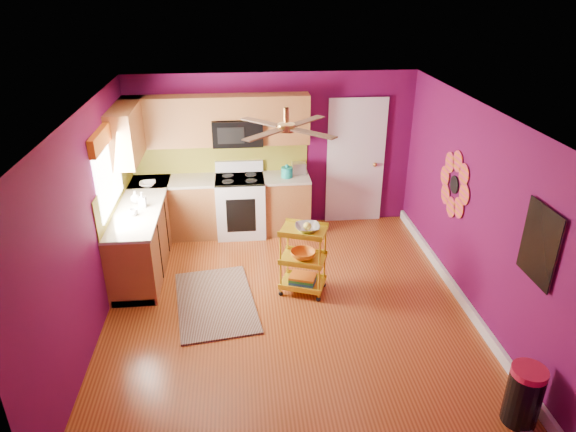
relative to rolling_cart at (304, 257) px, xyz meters
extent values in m
plane|color=maroon|center=(-0.24, -0.35, -0.53)|extent=(5.00, 5.00, 0.00)
cube|color=#5A0A41|center=(-0.24, 2.15, 0.72)|extent=(4.50, 0.04, 2.50)
cube|color=#5A0A41|center=(-0.24, -2.85, 0.72)|extent=(4.50, 0.04, 2.50)
cube|color=#5A0A41|center=(-2.49, -0.35, 0.72)|extent=(0.04, 5.00, 2.50)
cube|color=#5A0A41|center=(2.01, -0.35, 0.72)|extent=(0.04, 5.00, 2.50)
cube|color=silver|center=(-0.24, -0.35, 1.97)|extent=(4.50, 5.00, 0.04)
cube|color=white|center=(1.98, -0.35, -0.46)|extent=(0.05, 4.90, 0.14)
cube|color=brown|center=(-2.19, 1.00, -0.08)|extent=(0.60, 2.30, 0.90)
cube|color=brown|center=(-1.09, 1.85, -0.08)|extent=(2.80, 0.60, 0.90)
cube|color=beige|center=(-2.19, 1.00, 0.39)|extent=(0.63, 2.30, 0.04)
cube|color=beige|center=(-1.09, 1.85, 0.39)|extent=(2.80, 0.63, 0.04)
cube|color=black|center=(-2.19, 1.00, -0.48)|extent=(0.54, 2.30, 0.10)
cube|color=black|center=(-1.09, 1.85, -0.48)|extent=(2.80, 0.54, 0.10)
cube|color=white|center=(-0.79, 1.82, -0.07)|extent=(0.76, 0.66, 0.92)
cube|color=black|center=(-0.79, 1.82, 0.40)|extent=(0.76, 0.62, 0.03)
cube|color=white|center=(-0.79, 2.10, 0.51)|extent=(0.76, 0.06, 0.18)
cube|color=black|center=(-0.79, 1.50, -0.08)|extent=(0.45, 0.02, 0.55)
cube|color=brown|center=(-1.83, 1.99, 1.30)|extent=(1.32, 0.33, 0.75)
cube|color=brown|center=(-0.05, 1.99, 1.30)|extent=(0.72, 0.33, 0.75)
cube|color=brown|center=(-0.79, 1.99, 1.50)|extent=(0.76, 0.33, 0.34)
cube|color=brown|center=(-2.32, 1.50, 1.30)|extent=(0.33, 1.30, 0.75)
cube|color=black|center=(-0.79, 1.95, 1.12)|extent=(0.76, 0.38, 0.40)
cube|color=olive|center=(-1.09, 2.14, 0.67)|extent=(2.80, 0.01, 0.51)
cube|color=olive|center=(-2.48, 1.00, 0.67)|extent=(0.01, 2.30, 0.51)
cube|color=white|center=(-2.47, 0.70, 1.02)|extent=(0.03, 1.20, 1.00)
cube|color=orange|center=(-2.44, 0.70, 1.49)|extent=(0.08, 1.35, 0.22)
cube|color=white|center=(1.11, 2.13, 0.50)|extent=(0.85, 0.04, 2.05)
cube|color=white|center=(1.11, 2.11, 0.50)|extent=(0.95, 0.02, 2.15)
sphere|color=#BF8C3F|center=(1.43, 2.07, 0.47)|extent=(0.07, 0.07, 0.07)
cylinder|color=black|center=(1.99, 0.25, 0.82)|extent=(0.01, 0.24, 0.24)
cube|color=teal|center=(1.99, -1.75, 1.02)|extent=(0.03, 0.52, 0.72)
cube|color=black|center=(1.98, -1.75, 1.02)|extent=(0.01, 0.56, 0.76)
cylinder|color=#BF8C3F|center=(-0.24, -0.15, 1.89)|extent=(0.06, 0.06, 0.16)
cylinder|color=#BF8C3F|center=(-0.24, -0.15, 1.75)|extent=(0.20, 0.20, 0.08)
cube|color=#4C2D19|center=(0.03, 0.12, 1.75)|extent=(0.47, 0.47, 0.01)
cube|color=#4C2D19|center=(-0.50, 0.12, 1.75)|extent=(0.47, 0.47, 0.01)
cube|color=#4C2D19|center=(-0.50, -0.42, 1.75)|extent=(0.47, 0.47, 0.01)
cube|color=#4C2D19|center=(0.03, -0.42, 1.75)|extent=(0.47, 0.47, 0.01)
cube|color=black|center=(-1.16, -0.14, -0.51)|extent=(1.16, 1.68, 0.02)
cylinder|color=gold|center=(-0.31, -0.07, -0.05)|extent=(0.02, 0.02, 0.88)
cylinder|color=gold|center=(0.17, -0.25, -0.05)|extent=(0.02, 0.02, 0.88)
cylinder|color=gold|center=(-0.18, 0.26, -0.05)|extent=(0.02, 0.02, 0.88)
cylinder|color=gold|center=(0.29, 0.08, -0.05)|extent=(0.02, 0.02, 0.88)
sphere|color=black|center=(-0.31, -0.07, -0.50)|extent=(0.06, 0.06, 0.06)
sphere|color=black|center=(0.17, -0.25, -0.50)|extent=(0.06, 0.06, 0.06)
sphere|color=black|center=(-0.18, 0.26, -0.50)|extent=(0.06, 0.06, 0.06)
sphere|color=black|center=(0.29, 0.08, -0.50)|extent=(0.06, 0.06, 0.06)
cube|color=gold|center=(-0.01, 0.00, 0.37)|extent=(0.67, 0.58, 0.03)
cube|color=gold|center=(-0.01, 0.00, -0.03)|extent=(0.67, 0.58, 0.03)
cube|color=gold|center=(-0.01, 0.00, -0.40)|extent=(0.67, 0.58, 0.03)
imported|color=beige|center=(0.04, -0.02, 0.42)|extent=(0.40, 0.40, 0.08)
sphere|color=yellow|center=(0.04, -0.02, 0.45)|extent=(0.10, 0.10, 0.10)
imported|color=orange|center=(-0.01, 0.00, 0.03)|extent=(0.41, 0.41, 0.10)
cube|color=navy|center=(-0.01, 0.00, -0.37)|extent=(0.40, 0.35, 0.04)
cube|color=#267233|center=(-0.01, 0.00, -0.33)|extent=(0.40, 0.35, 0.04)
cube|color=orange|center=(-0.01, 0.00, -0.29)|extent=(0.40, 0.35, 0.03)
cylinder|color=black|center=(1.75, -2.37, -0.25)|extent=(0.42, 0.42, 0.55)
cylinder|color=#BD1B3C|center=(1.75, -2.37, 0.06)|extent=(0.32, 0.32, 0.06)
cylinder|color=#159F90|center=(-0.04, 1.81, 0.49)|extent=(0.18, 0.18, 0.16)
sphere|color=#159F90|center=(-0.04, 1.81, 0.59)|extent=(0.06, 0.06, 0.06)
cube|color=beige|center=(0.16, 1.95, 0.50)|extent=(0.22, 0.15, 0.18)
imported|color=#EA3F72|center=(-2.12, 0.86, 0.52)|extent=(0.10, 0.10, 0.21)
imported|color=white|center=(-2.23, 1.01, 0.50)|extent=(0.14, 0.14, 0.18)
imported|color=white|center=(-2.17, 1.64, 0.44)|extent=(0.24, 0.24, 0.06)
imported|color=white|center=(-2.19, 0.59, 0.46)|extent=(0.11, 0.11, 0.09)
camera|label=1|loc=(-0.76, -5.71, 3.30)|focal=32.00mm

